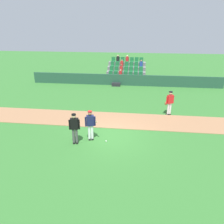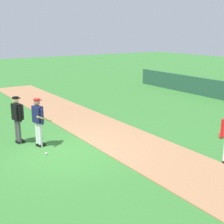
% 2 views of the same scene
% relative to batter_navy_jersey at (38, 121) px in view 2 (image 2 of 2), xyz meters
% --- Properties ---
extents(ground_plane, '(80.00, 80.00, 0.00)m').
position_rel_batter_navy_jersey_xyz_m(ground_plane, '(1.04, 0.55, -0.97)').
color(ground_plane, '#33702D').
extents(infield_dirt_path, '(28.00, 2.63, 0.03)m').
position_rel_batter_navy_jersey_xyz_m(infield_dirt_path, '(1.04, 2.91, -0.95)').
color(infield_dirt_path, '#9E704C').
rests_on(infield_dirt_path, ground).
extents(batter_navy_jersey, '(0.74, 0.71, 1.76)m').
position_rel_batter_navy_jersey_xyz_m(batter_navy_jersey, '(0.00, 0.00, 0.00)').
color(batter_navy_jersey, white).
rests_on(batter_navy_jersey, ground).
extents(umpire_home_plate, '(0.58, 0.36, 1.76)m').
position_rel_batter_navy_jersey_xyz_m(umpire_home_plate, '(-0.76, -0.51, 0.03)').
color(umpire_home_plate, '#4C4C4C').
rests_on(umpire_home_plate, ground).
extents(baseball, '(0.07, 0.07, 0.07)m').
position_rel_batter_navy_jersey_xyz_m(baseball, '(0.88, -0.11, -0.93)').
color(baseball, white).
rests_on(baseball, ground).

